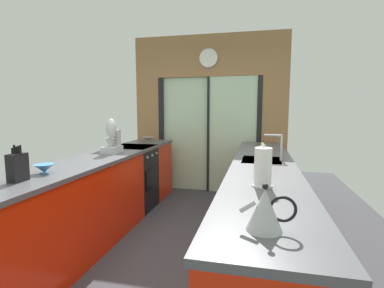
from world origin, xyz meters
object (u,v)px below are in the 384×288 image
object	(u,v)px
mixing_bowl_mid	(44,168)
mixing_bowl_far	(148,139)
knife_block	(18,167)
stand_mixer	(112,140)
oven_range	(133,178)
paper_towel_roll	(263,168)
kettle	(265,210)
soap_bottle_far	(262,156)
soap_bottle_near	(262,163)

from	to	relation	value
mixing_bowl_mid	mixing_bowl_far	size ratio (longest dim) A/B	0.86
knife_block	stand_mixer	world-z (taller)	stand_mixer
oven_range	paper_towel_roll	xyz separation A→B (m)	(1.80, -1.79, 0.60)
kettle	paper_towel_roll	bearing A→B (deg)	90.18
kettle	soap_bottle_far	xyz separation A→B (m)	(-0.00, 1.39, 0.01)
stand_mixer	knife_block	bearing A→B (deg)	-90.00
knife_block	mixing_bowl_mid	bearing A→B (deg)	90.02
mixing_bowl_mid	soap_bottle_near	xyz separation A→B (m)	(1.78, 0.34, 0.06)
kettle	soap_bottle_near	size ratio (longest dim) A/B	1.01
stand_mixer	soap_bottle_far	world-z (taller)	stand_mixer
mixing_bowl_mid	soap_bottle_far	xyz separation A→B (m)	(1.78, 0.64, 0.07)
mixing_bowl_far	kettle	world-z (taller)	kettle
soap_bottle_near	stand_mixer	bearing A→B (deg)	155.41
paper_towel_roll	oven_range	bearing A→B (deg)	135.10
oven_range	soap_bottle_far	size ratio (longest dim) A/B	3.58
knife_block	stand_mixer	distance (m)	1.43
oven_range	knife_block	size ratio (longest dim) A/B	3.34
mixing_bowl_far	stand_mixer	world-z (taller)	stand_mixer
mixing_bowl_mid	kettle	bearing A→B (deg)	-22.83
kettle	stand_mixer	bearing A→B (deg)	133.05
soap_bottle_far	soap_bottle_near	bearing A→B (deg)	-90.00
knife_block	soap_bottle_far	size ratio (longest dim) A/B	1.07
stand_mixer	soap_bottle_far	size ratio (longest dim) A/B	1.64
soap_bottle_far	mixing_bowl_mid	bearing A→B (deg)	-160.24
mixing_bowl_mid	stand_mixer	bearing A→B (deg)	90.00
paper_towel_roll	knife_block	bearing A→B (deg)	-171.79
soap_bottle_far	oven_range	bearing A→B (deg)	147.62
kettle	soap_bottle_near	bearing A→B (deg)	90.12
oven_range	kettle	distance (m)	3.16
mixing_bowl_far	soap_bottle_far	bearing A→B (deg)	-43.58
knife_block	soap_bottle_near	size ratio (longest dim) A/B	1.11
mixing_bowl_mid	kettle	size ratio (longest dim) A/B	0.66
kettle	soap_bottle_far	distance (m)	1.39
mixing_bowl_far	paper_towel_roll	xyz separation A→B (m)	(1.78, -2.35, 0.09)
oven_range	mixing_bowl_far	distance (m)	0.75
paper_towel_roll	stand_mixer	bearing A→B (deg)	146.68
oven_range	soap_bottle_far	bearing A→B (deg)	-32.38
mixing_bowl_far	soap_bottle_far	distance (m)	2.46
kettle	soap_bottle_near	distance (m)	1.09
kettle	paper_towel_roll	xyz separation A→B (m)	(-0.00, 0.74, 0.04)
oven_range	soap_bottle_far	distance (m)	2.21
oven_range	stand_mixer	bearing A→B (deg)	-88.30
mixing_bowl_mid	knife_block	distance (m)	0.28
oven_range	stand_mixer	distance (m)	0.88
knife_block	stand_mixer	bearing A→B (deg)	90.00
mixing_bowl_mid	mixing_bowl_far	world-z (taller)	mixing_bowl_far
mixing_bowl_mid	stand_mixer	size ratio (longest dim) A/B	0.40
mixing_bowl_far	knife_block	size ratio (longest dim) A/B	0.70
mixing_bowl_mid	knife_block	world-z (taller)	knife_block
kettle	paper_towel_roll	size ratio (longest dim) A/B	0.83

